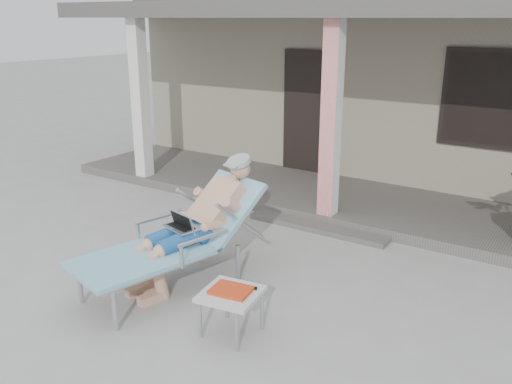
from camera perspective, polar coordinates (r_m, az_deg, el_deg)
The scene contains 7 objects.
ground at distance 6.01m, azimuth -1.75°, elevation -9.52°, with size 60.00×60.00×0.00m, color #9E9E99.
house at distance 11.33m, azimuth 17.73°, elevation 11.52°, with size 10.40×5.40×3.30m.
porch_deck at distance 8.41m, azimuth 10.02°, elevation -1.02°, with size 10.00×2.00×0.15m, color #605B56.
porch_overhang at distance 7.92m, azimuth 10.96°, elevation 17.77°, with size 10.00×2.30×2.85m.
porch_step at distance 7.44m, azimuth 6.44°, elevation -3.71°, with size 2.00×0.30×0.07m, color #605B56.
lounger at distance 5.74m, azimuth -7.51°, elevation -1.61°, with size 1.29×2.23×1.40m.
side_table at distance 4.95m, azimuth -2.63°, elevation -10.87°, with size 0.57×0.57×0.45m.
Camera 1 is at (3.07, -4.36, 2.77)m, focal length 38.00 mm.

